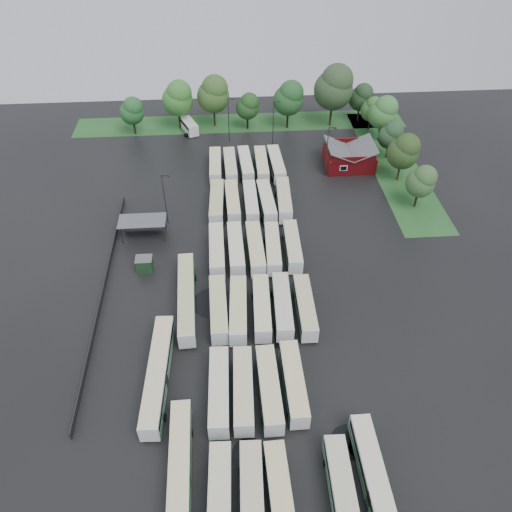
{
  "coord_description": "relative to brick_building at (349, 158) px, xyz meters",
  "views": [
    {
      "loc": [
        -2.35,
        -48.93,
        55.79
      ],
      "look_at": [
        2.0,
        12.0,
        2.5
      ],
      "focal_mm": 35.0,
      "sensor_mm": 36.0,
      "label": 1
    }
  ],
  "objects": [
    {
      "name": "tree_east_1",
      "position": [
        9.14,
        -6.19,
        4.86
      ],
      "size": [
        6.31,
        6.31,
        10.46
      ],
      "color": "#352517",
      "rests_on": "ground"
    },
    {
      "name": "bus_r1c0",
      "position": [
        -28.41,
        -55.35,
        -0.05
      ],
      "size": [
        2.79,
        11.89,
        3.29
      ],
      "rotation": [
        0.0,
        0.0,
        -0.02
      ],
      "color": "silver",
      "rests_on": "ground"
    },
    {
      "name": "bus_r4c4",
      "position": [
        -15.55,
        -14.13,
        -0.05
      ],
      "size": [
        3.07,
        11.96,
        3.3
      ],
      "rotation": [
        0.0,
        0.0,
        -0.05
      ],
      "color": "silver",
      "rests_on": "ground"
    },
    {
      "name": "west_fence",
      "position": [
        -46.2,
        -34.77,
        -1.27
      ],
      "size": [
        0.1,
        50.0,
        1.2
      ],
      "primitive_type": "cube",
      "color": "#2D2D30",
      "rests_on": "ground"
    },
    {
      "name": "tree_east_3",
      "position": [
        9.57,
        10.93,
        5.04
      ],
      "size": [
        6.48,
        6.48,
        10.74
      ],
      "color": "#2F1F13",
      "rests_on": "ground"
    },
    {
      "name": "bus_r3c3",
      "position": [
        -18.99,
        -28.08,
        -0.13
      ],
      "size": [
        2.87,
        11.42,
        3.15
      ],
      "rotation": [
        0.0,
        0.0,
        -0.04
      ],
      "color": "silver",
      "rests_on": "ground"
    },
    {
      "name": "wash_shed",
      "position": [
        -41.2,
        -20.74,
        1.12
      ],
      "size": [
        8.2,
        4.2,
        3.58
      ],
      "color": "#2D2D30",
      "rests_on": "ground"
    },
    {
      "name": "puddle_3",
      "position": [
        -21.0,
        -45.75,
        -1.86
      ],
      "size": [
        4.44,
        4.44,
        0.01
      ],
      "primitive_type": "cylinder",
      "color": "black",
      "rests_on": "ground"
    },
    {
      "name": "lamp_post_ne",
      "position": [
        -5.58,
        -3.18,
        4.43
      ],
      "size": [
        1.67,
        0.33,
        10.84
      ],
      "color": "#2D2D30",
      "rests_on": "ground"
    },
    {
      "name": "grass_strip_east",
      "position": [
        10.0,
        0.03,
        -1.86
      ],
      "size": [
        10.0,
        50.0,
        0.01
      ],
      "primitive_type": "cube",
      "color": "#215421",
      "rests_on": "ground"
    },
    {
      "name": "bus_r4c2",
      "position": [
        -21.83,
        -14.28,
        -0.14
      ],
      "size": [
        2.48,
        11.32,
        3.15
      ],
      "rotation": [
        0.0,
        0.0,
        0.01
      ],
      "color": "silver",
      "rests_on": "ground"
    },
    {
      "name": "lamp_post_back_e",
      "position": [
        -15.09,
        10.62,
        4.2
      ],
      "size": [
        1.61,
        0.31,
        10.44
      ],
      "color": "#2D2D30",
      "rests_on": "ground"
    },
    {
      "name": "puddle_0",
      "position": [
        -25.13,
        -63.09,
        -1.86
      ],
      "size": [
        4.2,
        4.2,
        0.01
      ],
      "primitive_type": "cylinder",
      "color": "black",
      "rests_on": "ground"
    },
    {
      "name": "tree_north_3",
      "position": [
        -20.3,
        18.82,
        3.9
      ],
      "size": [
        5.41,
        5.41,
        8.96
      ],
      "color": "black",
      "rests_on": "ground"
    },
    {
      "name": "bus_r3c1",
      "position": [
        -25.18,
        -27.83,
        -0.09
      ],
      "size": [
        2.67,
        11.67,
        3.24
      ],
      "rotation": [
        0.0,
        0.0,
        0.02
      ],
      "color": "silver",
      "rests_on": "ground"
    },
    {
      "name": "lamp_post_nw",
      "position": [
        -37.18,
        -17.27,
        4.02
      ],
      "size": [
        1.56,
        0.3,
        10.14
      ],
      "color": "#2D2D30",
      "rests_on": "ground"
    },
    {
      "name": "bus_r5c4",
      "position": [
        -15.65,
        -1.11,
        -0.06
      ],
      "size": [
        2.98,
        11.86,
        3.28
      ],
      "rotation": [
        0.0,
        0.0,
        0.04
      ],
      "color": "silver",
      "rests_on": "ground"
    },
    {
      "name": "bus_r2c3",
      "position": [
        -18.86,
        -41.4,
        -0.07
      ],
      "size": [
        2.94,
        11.81,
        3.26
      ],
      "rotation": [
        0.0,
        0.0,
        -0.04
      ],
      "color": "silver",
      "rests_on": "ground"
    },
    {
      "name": "grass_strip_north",
      "position": [
        -22.0,
        22.03,
        -1.86
      ],
      "size": [
        80.0,
        10.0,
        0.01
      ],
      "primitive_type": "cube",
      "color": "#215421",
      "rests_on": "ground"
    },
    {
      "name": "bus_r2c1",
      "position": [
        -25.39,
        -41.72,
        -0.07
      ],
      "size": [
        3.04,
        11.84,
        3.27
      ],
      "rotation": [
        0.0,
        0.0,
        -0.05
      ],
      "color": "silver",
      "rests_on": "ground"
    },
    {
      "name": "artic_bus_west_a",
      "position": [
        -32.9,
        -65.63,
        -0.13
      ],
      "size": [
        2.66,
        16.9,
        3.13
      ],
      "rotation": [
        0.0,
        0.0,
        0.02
      ],
      "color": "silver",
      "rests_on": "ground"
    },
    {
      "name": "bus_r5c0",
      "position": [
        -28.34,
        -0.71,
        -0.13
      ],
      "size": [
        2.48,
        11.37,
        3.16
      ],
      "rotation": [
        0.0,
        0.0,
        -0.01
      ],
      "color": "silver",
      "rests_on": "ground"
    },
    {
      "name": "artic_bus_west_c",
      "position": [
        -36.29,
        -52.2,
        -0.06
      ],
      "size": [
        3.29,
        17.62,
        3.25
      ],
      "rotation": [
        0.0,
        0.0,
        -0.05
      ],
      "color": "silver",
      "rests_on": "ground"
    },
    {
      "name": "bus_r0c2",
      "position": [
        -22.15,
        -68.81,
        -0.14
      ],
      "size": [
        2.69,
        11.34,
        3.14
      ],
      "rotation": [
        0.0,
        0.0,
        0.03
      ],
      "color": "silver",
      "rests_on": "ground"
    },
    {
      "name": "utility_hut",
      "position": [
        -40.2,
        -30.17,
        -0.55
      ],
      "size": [
        2.7,
        2.2,
        2.62
      ],
      "color": "#133317",
      "rests_on": "ground"
    },
    {
      "name": "bus_r4c1",
      "position": [
        -25.25,
        -14.04,
        -0.12
      ],
      "size": [
        2.73,
        11.49,
        3.18
      ],
      "rotation": [
        0.0,
        0.0,
        0.03
      ],
      "color": "silver",
      "rests_on": "ground"
    },
    {
      "name": "artic_bus_east",
      "position": [
        -11.74,
        -69.14,
        -0.12
      ],
      "size": [
        2.51,
        17.01,
        3.15
      ],
      "rotation": [
        0.0,
        0.0,
        0.01
      ],
      "color": "silver",
      "rests_on": "ground"
    },
    {
      "name": "bus_r4c0",
      "position": [
        -28.2,
        -14.11,
        -0.05
      ],
      "size": [
        2.98,
        11.95,
        3.3
      ],
      "rotation": [
        0.0,
        0.0,
        -0.04
      ],
      "color": "silver",
      "rests_on": "ground"
    },
    {
      "name": "bus_r2c4",
      "position": [
        -15.53,
        -41.85,
        -0.12
      ],
      "size": [
        2.61,
        11.42,
        3.17
      ],
      "rotation": [
        0.0,
        0.0,
        -0.02
      ],
      "color": "silver",
      "rests_on": "ground"
    },
    {
      "name": "bus_r2c0",
      "position": [
        -28.28,
        -41.29,
        -0.08
      ],
      "size": [
        2.73,
        11.68,
        3.24
      ],
      "rotation": [
        0.0,
        0.0,
        0.02
      ],
      "color": "silver",
      "rests_on": "ground"
    },
    {
      "name": "tree_north_2",
      "position": [
        -28.17,
        20.91,
        6.22
      ],
      "size": [
        7.58,
        7.58,
        12.56
      ],
      "color": "black",
      "rests_on": "ground"
    },
    {
      "name": "puddle_2",
      "position": [
        -29.14,
        -38.34,
        -1.86
      ],
      "size": [
        6.55,
        6.55,
        0.01
      ],
      "primitive_type": "cylinder",
      "color": "black",
      "rests_on": "ground"
    },
    {
      "name": "bus_r1c1",
      "position": [
        -25.38,
        -55.4,
        -0.08
      ],
      "size": [
        2.84,
        11.71,
        3.24
      ],
      "rotation": [
        0.0,
        0.0,
        -0.03
      ],
      "color": "silver",
      "rests_on": "ground"
    },
    {
      "name": "puddle_1",
      "position": [
        -13.06,
        -62.38,
        -1.86
      ],
      "size": [
        4.65,
        4.65,
        0.01
      ],
      "primitive_type": "cylinder",
      "color": "black",
      "rests_on": "ground"
    },
    {
      "name": "bus_r0c0",
      "position": [
        -28.55,
        -68.71,
        -0.09
      ],
      "size": [
        2.87,
        11.7,
        3.24
      ],
      "rotation": [
        0.0,
        0.0,
        -0.04
      ],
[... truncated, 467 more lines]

